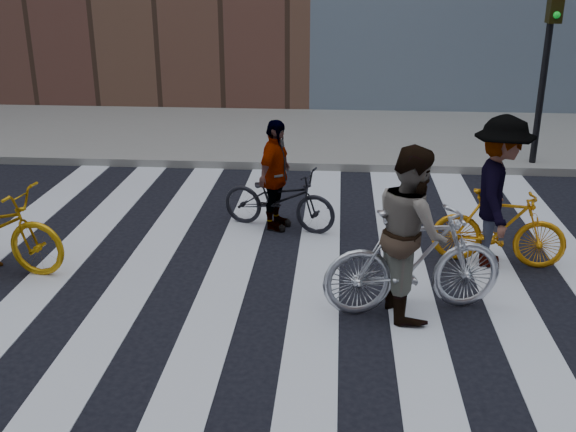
# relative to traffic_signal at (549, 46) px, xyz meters

# --- Properties ---
(ground) EXTENTS (100.00, 100.00, 0.00)m
(ground) POSITION_rel_traffic_signal_xyz_m (-4.40, -5.32, -2.28)
(ground) COLOR black
(ground) RESTS_ON ground
(sidewalk_far) EXTENTS (100.00, 5.00, 0.15)m
(sidewalk_far) POSITION_rel_traffic_signal_xyz_m (-4.40, 2.18, -2.20)
(sidewalk_far) COLOR gray
(sidewalk_far) RESTS_ON ground
(zebra_crosswalk) EXTENTS (8.25, 10.00, 0.01)m
(zebra_crosswalk) POSITION_rel_traffic_signal_xyz_m (-4.40, -5.32, -2.27)
(zebra_crosswalk) COLOR silver
(zebra_crosswalk) RESTS_ON ground
(traffic_signal) EXTENTS (0.22, 0.42, 3.33)m
(traffic_signal) POSITION_rel_traffic_signal_xyz_m (0.00, 0.00, 0.00)
(traffic_signal) COLOR black
(traffic_signal) RESTS_ON ground
(bike_silver_mid) EXTENTS (2.09, 1.01, 1.21)m
(bike_silver_mid) POSITION_rel_traffic_signal_xyz_m (-2.78, -5.64, -1.68)
(bike_silver_mid) COLOR silver
(bike_silver_mid) RESTS_ON ground
(bike_yellow_right) EXTENTS (1.71, 0.75, 0.99)m
(bike_yellow_right) POSITION_rel_traffic_signal_xyz_m (-1.58, -4.30, -1.78)
(bike_yellow_right) COLOR orange
(bike_yellow_right) RESTS_ON ground
(bike_dark_rear) EXTENTS (1.82, 1.08, 0.90)m
(bike_dark_rear) POSITION_rel_traffic_signal_xyz_m (-4.47, -3.25, -1.83)
(bike_dark_rear) COLOR black
(bike_dark_rear) RESTS_ON ground
(rider_mid) EXTENTS (0.91, 1.06, 1.89)m
(rider_mid) POSITION_rel_traffic_signal_xyz_m (-2.83, -5.64, -1.33)
(rider_mid) COLOR slate
(rider_mid) RESTS_ON ground
(rider_right) EXTENTS (0.93, 1.36, 1.93)m
(rider_right) POSITION_rel_traffic_signal_xyz_m (-1.63, -4.30, -1.31)
(rider_right) COLOR slate
(rider_right) RESTS_ON ground
(rider_rear) EXTENTS (0.65, 1.01, 1.61)m
(rider_rear) POSITION_rel_traffic_signal_xyz_m (-4.52, -3.25, -1.48)
(rider_rear) COLOR slate
(rider_rear) RESTS_ON ground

